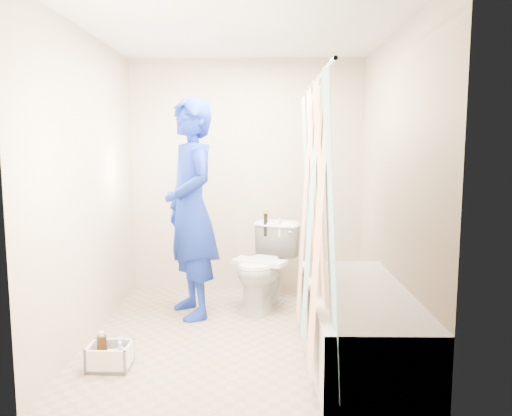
{
  "coord_description": "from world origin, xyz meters",
  "views": [
    {
      "loc": [
        0.16,
        -3.89,
        1.53
      ],
      "look_at": [
        0.11,
        0.38,
        0.99
      ],
      "focal_mm": 35.0,
      "sensor_mm": 36.0,
      "label": 1
    }
  ],
  "objects_px": {
    "toilet": "(265,266)",
    "plumber": "(191,209)",
    "bathtub": "(358,321)",
    "cleaning_caddy": "(111,357)"
  },
  "relations": [
    {
      "from": "toilet",
      "to": "plumber",
      "type": "xyz_separation_m",
      "value": [
        -0.66,
        -0.23,
        0.57
      ]
    },
    {
      "from": "toilet",
      "to": "plumber",
      "type": "height_order",
      "value": "plumber"
    },
    {
      "from": "plumber",
      "to": "cleaning_caddy",
      "type": "xyz_separation_m",
      "value": [
        -0.4,
        -1.11,
        -0.88
      ]
    },
    {
      "from": "cleaning_caddy",
      "to": "toilet",
      "type": "bearing_deg",
      "value": 52.14
    },
    {
      "from": "toilet",
      "to": "bathtub",
      "type": "bearing_deg",
      "value": -35.65
    },
    {
      "from": "toilet",
      "to": "plumber",
      "type": "relative_size",
      "value": 0.41
    },
    {
      "from": "bathtub",
      "to": "toilet",
      "type": "distance_m",
      "value": 1.31
    },
    {
      "from": "bathtub",
      "to": "cleaning_caddy",
      "type": "distance_m",
      "value": 1.75
    },
    {
      "from": "bathtub",
      "to": "plumber",
      "type": "xyz_separation_m",
      "value": [
        -1.32,
        0.9,
        0.7
      ]
    },
    {
      "from": "bathtub",
      "to": "cleaning_caddy",
      "type": "relative_size",
      "value": 6.16
    }
  ]
}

